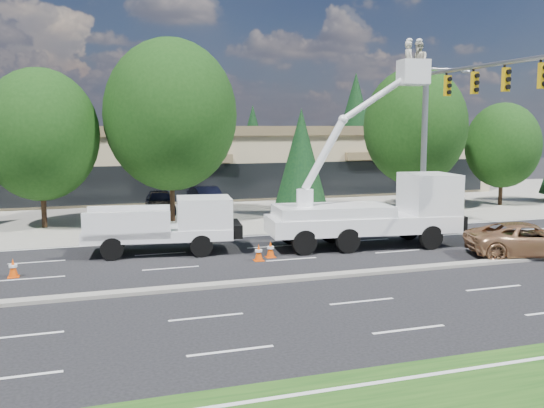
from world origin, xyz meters
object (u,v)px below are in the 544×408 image
object	(u,v)px
bucket_truck	(378,204)
minivan	(529,240)
utility_pickup	(169,230)
signal_mast	(449,115)

from	to	relation	value
bucket_truck	minivan	world-z (taller)	bucket_truck
utility_pickup	minivan	size ratio (longest dim) A/B	1.28
utility_pickup	bucket_truck	distance (m)	9.51
utility_pickup	signal_mast	bearing A→B (deg)	12.04
bucket_truck	minivan	bearing A→B (deg)	-31.89
bucket_truck	utility_pickup	bearing A→B (deg)	177.57
utility_pickup	minivan	xyz separation A→B (m)	(14.35, -5.53, -0.28)
utility_pickup	minivan	bearing A→B (deg)	-12.61
minivan	utility_pickup	bearing A→B (deg)	86.22
signal_mast	minivan	distance (m)	8.37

